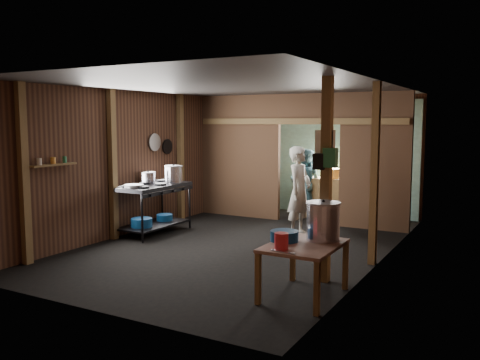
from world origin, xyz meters
The scene contains 42 objects.
floor centered at (0.00, 0.00, 0.00)m, with size 4.50×7.00×0.00m, color black.
ceiling centered at (0.00, 0.00, 2.60)m, with size 4.50×7.00×0.00m, color #464341.
wall_back centered at (0.00, 3.50, 1.30)m, with size 4.50×0.00×2.60m, color #553422.
wall_front centered at (0.00, -3.50, 1.30)m, with size 4.50×0.00×2.60m, color #553422.
wall_left centered at (-2.25, 0.00, 1.30)m, with size 0.00×7.00×2.60m, color #553422.
wall_right centered at (2.25, 0.00, 1.30)m, with size 0.00×7.00×2.60m, color #553422.
partition_left centered at (-1.32, 2.20, 1.30)m, with size 1.85×0.10×2.60m, color #4C2F1B.
partition_right centered at (1.57, 2.20, 1.30)m, with size 1.35×0.10×2.60m, color #4C2F1B.
partition_header centered at (0.25, 2.20, 2.30)m, with size 1.30×0.10×0.60m, color #4C2F1B.
turquoise_panel centered at (0.00, 3.44, 1.25)m, with size 4.40×0.06×2.50m, color #82C7C6.
back_counter centered at (0.30, 2.95, 0.42)m, with size 1.20×0.50×0.85m, color olive.
wall_clock centered at (0.25, 3.40, 1.90)m, with size 0.20×0.20×0.03m, color silver.
post_left_a centered at (-2.18, -2.60, 1.30)m, with size 0.10×0.12×2.60m, color olive.
post_left_b centered at (-2.18, -0.80, 1.30)m, with size 0.10×0.12×2.60m, color olive.
post_left_c centered at (-2.18, 1.20, 1.30)m, with size 0.10×0.12×2.60m, color olive.
post_right centered at (2.18, -0.20, 1.30)m, with size 0.10×0.12×2.60m, color olive.
post_free centered at (1.85, -1.30, 1.30)m, with size 0.12×0.12×2.60m, color olive.
cross_beam centered at (0.00, 2.15, 2.05)m, with size 4.40×0.12×0.12m, color olive.
pan_lid_big centered at (-2.21, 0.40, 1.65)m, with size 0.34×0.34×0.03m, color gray.
pan_lid_small centered at (-2.21, 0.80, 1.55)m, with size 0.30×0.30×0.03m, color black.
wall_shelf centered at (-2.15, -2.10, 1.40)m, with size 0.14×0.80×0.03m, color olive.
jar_white centered at (-2.15, -2.35, 1.47)m, with size 0.07×0.07×0.10m, color silver.
jar_yellow centered at (-2.15, -2.10, 1.47)m, with size 0.08×0.08×0.10m, color #F19F38.
jar_green centered at (-2.15, -1.88, 1.47)m, with size 0.06×0.06×0.10m, color #287C4B.
bag_white centered at (1.80, -1.22, 1.78)m, with size 0.22×0.15×0.32m, color silver.
bag_green centered at (1.92, -1.36, 1.60)m, with size 0.16×0.12×0.24m, color #287C4B.
bag_black centered at (1.78, -1.38, 1.55)m, with size 0.14×0.10×0.20m, color black.
gas_range centered at (-1.88, -0.10, 0.45)m, with size 0.79×1.53×0.90m, color black, non-canonical shape.
prep_table centered at (1.83, -1.96, 0.31)m, with size 0.77×1.06×0.63m, color #A27969, non-canonical shape.
stove_pot_large centered at (-1.71, 0.31, 1.06)m, with size 0.34×0.34×0.34m, color #B3B4C1, non-canonical shape.
stove_pot_med centered at (-2.05, -0.01, 1.00)m, with size 0.27×0.27×0.23m, color #B3B4C1, non-canonical shape.
frying_pan centered at (-1.88, -0.61, 0.93)m, with size 0.33×0.55×0.08m, color gray, non-canonical shape.
blue_tub_front centered at (-1.88, -0.43, 0.25)m, with size 0.38×0.38×0.16m, color navy.
blue_tub_back centered at (-1.88, 0.24, 0.24)m, with size 0.30×0.30×0.12m, color navy.
stock_pot centered at (1.95, -1.68, 0.85)m, with size 0.41×0.41×0.48m, color #B3B4C1, non-canonical shape.
wash_basin centered at (1.57, -1.95, 0.69)m, with size 0.34×0.34×0.13m, color navy.
pink_bucket centered at (1.70, -2.32, 0.72)m, with size 0.16×0.16×0.19m, color red.
knife centered at (1.78, -2.43, 0.63)m, with size 0.30×0.04×0.01m, color #B3B4C1.
yellow_tub centered at (0.50, 2.95, 0.95)m, with size 0.37×0.37×0.20m, color #F19F38.
red_cup centered at (-0.08, 2.95, 0.91)m, with size 0.11×0.11×0.13m, color #D0501E.
cook centered at (0.53, 1.04, 0.80)m, with size 0.59×0.38×1.61m, color silver.
worker_back centered at (-0.06, 2.80, 0.73)m, with size 0.71×0.55×1.46m, color #41707E.
Camera 1 is at (3.99, -7.40, 2.04)m, focal length 38.21 mm.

